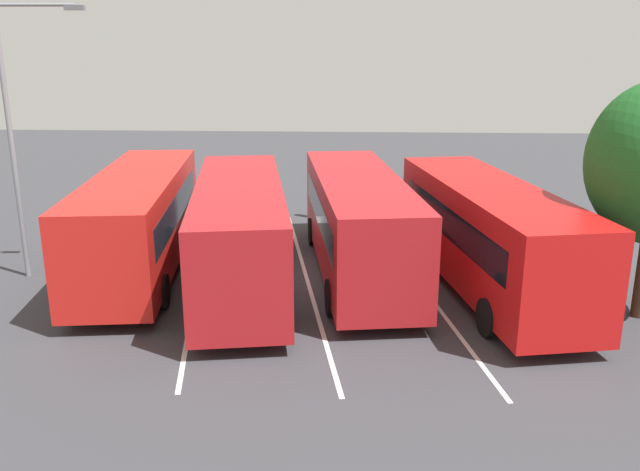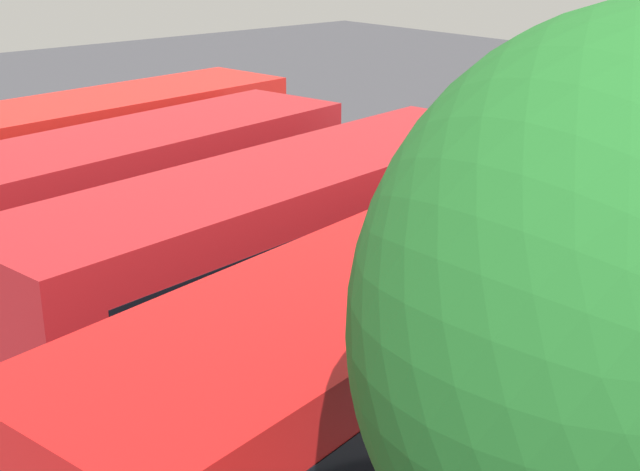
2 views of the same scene
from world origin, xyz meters
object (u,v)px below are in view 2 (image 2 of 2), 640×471
Objects in this scene: pedestrian at (475,189)px; depot_tree at (630,323)px; bus_far_left at (410,355)px; bus_center_left at (288,249)px; bus_center_right at (113,213)px; bus_far_right at (84,165)px.

depot_tree is (-10.04, -9.42, 3.19)m from pedestrian.
bus_far_left is 1.00× the size of bus_center_left.
bus_center_right is 1.00× the size of bus_far_right.
depot_tree reaches higher than bus_center_left.
bus_center_right is at bearing -115.07° from bus_far_right.
bus_far_left is at bearing -102.45° from bus_far_right.
pedestrian is at bearing -21.35° from bus_center_right.
bus_center_right is 1.66× the size of depot_tree.
bus_far_left is 1.00× the size of bus_center_right.
depot_tree is at bearing -108.55° from bus_far_right.
bus_center_left is 3.75m from bus_center_right.
depot_tree is (-1.87, -11.18, 2.43)m from bus_center_right.
bus_center_left is 1.00× the size of bus_far_right.
bus_far_left is 4.93m from depot_tree.
pedestrian is (8.17, -1.76, -0.76)m from bus_center_right.
bus_far_left and bus_center_left have the same top height.
bus_far_left is 1.67× the size of depot_tree.
bus_center_left is 6.99m from bus_far_right.
bus_center_left is 1.00× the size of bus_center_right.
bus_center_left and bus_center_right have the same top height.
bus_far_left and bus_far_right have the same top height.
bus_center_right is at bearing 101.42° from bus_center_left.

